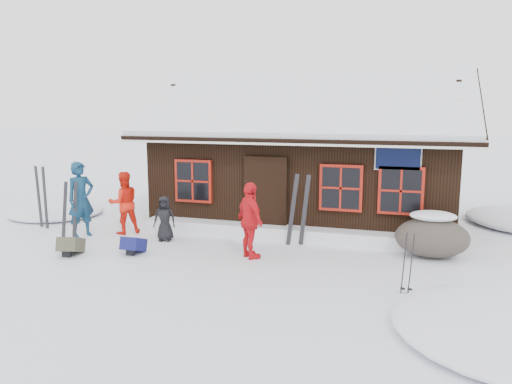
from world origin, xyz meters
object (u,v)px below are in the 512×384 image
(skier_orange_left, at_px, (124,203))
(ski_poles, at_px, (407,264))
(boulder, at_px, (432,236))
(skier_orange_right, at_px, (250,221))
(backpack_olive, at_px, (71,248))
(ski_pair_left, at_px, (70,211))
(backpack_blue, at_px, (134,247))
(skier_teal, at_px, (81,199))
(skier_crouched, at_px, (165,219))

(skier_orange_left, bearing_deg, ski_poles, 117.46)
(boulder, bearing_deg, skier_orange_left, -178.74)
(skier_orange_right, xyz_separation_m, boulder, (3.80, 1.29, -0.37))
(backpack_olive, bearing_deg, boulder, 2.14)
(ski_pair_left, height_order, backpack_blue, ski_pair_left)
(skier_teal, height_order, backpack_blue, skier_teal)
(ski_pair_left, bearing_deg, backpack_blue, -45.87)
(ski_pair_left, bearing_deg, boulder, -21.21)
(skier_crouched, height_order, boulder, skier_crouched)
(skier_orange_right, relative_size, skier_crouched, 1.51)
(skier_teal, bearing_deg, backpack_olive, -125.32)
(skier_orange_left, height_order, backpack_olive, skier_orange_left)
(skier_crouched, relative_size, ski_pair_left, 0.74)
(boulder, bearing_deg, backpack_olive, -163.62)
(skier_orange_left, height_order, skier_orange_right, skier_orange_right)
(skier_orange_right, xyz_separation_m, ski_poles, (3.31, -1.19, -0.31))
(ski_poles, bearing_deg, backpack_blue, 173.12)
(skier_orange_right, xyz_separation_m, backpack_blue, (-2.63, -0.47, -0.70))
(skier_orange_right, height_order, ski_pair_left, skier_orange_right)
(skier_teal, xyz_separation_m, ski_pair_left, (-0.14, -0.28, -0.26))
(skier_crouched, bearing_deg, skier_orange_right, -29.59)
(ski_poles, height_order, backpack_olive, ski_poles)
(skier_orange_right, distance_m, backpack_olive, 4.09)
(skier_teal, height_order, skier_orange_right, skier_teal)
(skier_orange_left, relative_size, skier_crouched, 1.46)
(skier_orange_left, height_order, ski_poles, skier_orange_left)
(skier_crouched, bearing_deg, ski_poles, -31.04)
(boulder, relative_size, backpack_olive, 2.76)
(skier_orange_right, xyz_separation_m, ski_pair_left, (-4.85, 0.24, -0.14))
(ski_pair_left, height_order, backpack_olive, ski_pair_left)
(skier_orange_left, height_order, ski_pair_left, skier_orange_left)
(skier_teal, distance_m, ski_pair_left, 0.41)
(skier_orange_right, bearing_deg, boulder, -116.96)
(skier_teal, height_order, skier_orange_left, skier_teal)
(skier_crouched, distance_m, backpack_blue, 1.31)
(backpack_olive, bearing_deg, skier_teal, 103.64)
(skier_orange_right, height_order, backpack_olive, skier_orange_right)
(ski_poles, bearing_deg, skier_orange_left, 162.12)
(boulder, distance_m, backpack_blue, 6.67)
(skier_orange_left, bearing_deg, boulder, 136.61)
(backpack_olive, bearing_deg, skier_orange_left, 73.76)
(skier_orange_right, relative_size, backpack_olive, 2.92)
(boulder, bearing_deg, ski_pair_left, -173.09)
(boulder, bearing_deg, backpack_blue, -164.70)
(skier_orange_right, relative_size, ski_pair_left, 1.12)
(skier_orange_left, relative_size, ski_poles, 1.43)
(skier_teal, bearing_deg, skier_crouched, -56.93)
(skier_crouched, xyz_separation_m, backpack_blue, (-0.14, -1.24, -0.41))
(boulder, bearing_deg, skier_teal, -174.87)
(skier_orange_right, distance_m, boulder, 4.03)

